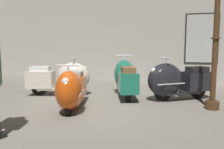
# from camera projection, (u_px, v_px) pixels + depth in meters

# --- Properties ---
(ground_plane) EXTENTS (60.00, 60.00, 0.00)m
(ground_plane) POSITION_uv_depth(u_px,v_px,m) (86.00, 109.00, 4.99)
(ground_plane) COLOR slate
(showroom_back_wall) EXTENTS (18.00, 0.24, 3.72)m
(showroom_back_wall) POSITION_uv_depth(u_px,v_px,m) (130.00, 31.00, 8.70)
(showroom_back_wall) COLOR #ADA89E
(showroom_back_wall) RESTS_ON ground
(scooter_0) EXTENTS (1.73, 0.90, 1.02)m
(scooter_0) POSITION_uv_depth(u_px,v_px,m) (63.00, 78.00, 6.30)
(scooter_0) COLOR black
(scooter_0) RESTS_ON ground
(scooter_1) EXTENTS (0.87, 1.66, 0.98)m
(scooter_1) POSITION_uv_depth(u_px,v_px,m) (71.00, 89.00, 4.83)
(scooter_1) COLOR black
(scooter_1) RESTS_ON ground
(scooter_2) EXTENTS (1.07, 1.82, 1.07)m
(scooter_2) POSITION_uv_depth(u_px,v_px,m) (125.00, 77.00, 6.31)
(scooter_2) COLOR black
(scooter_2) RESTS_ON ground
(scooter_3) EXTENTS (1.68, 1.40, 1.05)m
(scooter_3) POSITION_uv_depth(u_px,v_px,m) (175.00, 81.00, 5.74)
(scooter_3) COLOR black
(scooter_3) RESTS_ON ground
(lamppost) EXTENTS (0.28, 0.28, 2.81)m
(lamppost) POSITION_uv_depth(u_px,v_px,m) (216.00, 36.00, 4.81)
(lamppost) COLOR #472D19
(lamppost) RESTS_ON ground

